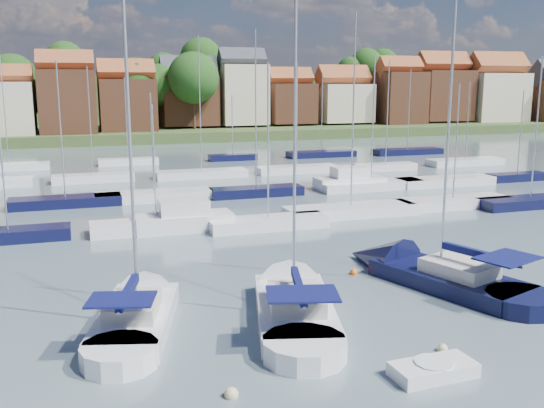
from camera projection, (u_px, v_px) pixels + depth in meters
name	position (u px, v px, depth m)	size (l,w,h in m)	color
ground	(201.00, 183.00, 64.10)	(260.00, 260.00, 0.00)	#475960
sailboat_left	(141.00, 309.00, 27.62)	(5.81, 11.61, 15.26)	white
sailboat_centre	(291.00, 299.00, 28.91)	(6.42, 13.03, 17.06)	white
sailboat_navy	(422.00, 273.00, 32.95)	(7.55, 13.35, 17.87)	black
tender	(433.00, 370.00, 22.05)	(3.17, 1.58, 0.67)	white
buoy_b	(231.00, 397.00, 20.64)	(0.50, 0.50, 0.50)	beige
buoy_c	(291.00, 342.00, 25.04)	(0.43, 0.43, 0.43)	#D85914
buoy_d	(442.00, 351.00, 24.16)	(0.42, 0.42, 0.42)	beige
buoy_e	(354.00, 274.00, 33.80)	(0.43, 0.43, 0.43)	#D85914
marina_field	(230.00, 186.00, 60.07)	(79.62, 41.41, 15.93)	white
far_shore_town	(135.00, 106.00, 150.25)	(212.46, 90.00, 22.27)	#3A5028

